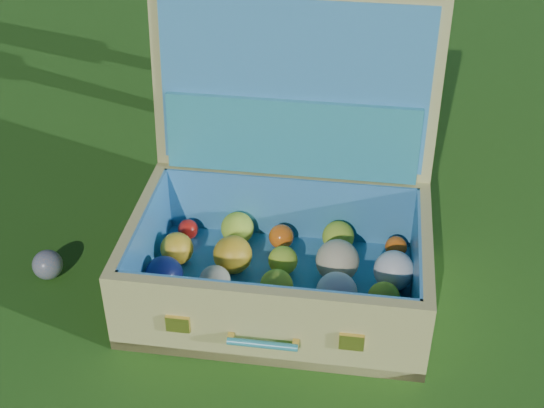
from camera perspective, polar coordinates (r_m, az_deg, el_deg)
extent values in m
plane|color=#215114|center=(1.76, -4.93, -5.75)|extent=(60.00, 60.00, 0.00)
sphere|color=#386192|center=(1.82, -16.55, -4.40)|extent=(0.07, 0.07, 0.07)
cube|color=tan|center=(1.71, 0.48, -6.60)|extent=(0.74, 0.60, 0.02)
cube|color=tan|center=(1.51, -0.56, -9.27)|extent=(0.62, 0.22, 0.19)
cube|color=tan|center=(1.81, 1.36, -0.39)|extent=(0.62, 0.22, 0.19)
cube|color=tan|center=(1.71, -9.82, -3.42)|extent=(0.14, 0.37, 0.19)
cube|color=tan|center=(1.65, 11.23, -5.30)|extent=(0.14, 0.37, 0.19)
cube|color=teal|center=(1.70, 0.48, -6.22)|extent=(0.68, 0.54, 0.01)
cube|color=teal|center=(1.51, -0.47, -8.55)|extent=(0.57, 0.19, 0.17)
cube|color=teal|center=(1.79, 1.30, -0.36)|extent=(0.57, 0.19, 0.17)
cube|color=teal|center=(1.70, -9.38, -3.16)|extent=(0.12, 0.36, 0.17)
cube|color=teal|center=(1.64, 10.76, -4.95)|extent=(0.12, 0.36, 0.17)
cube|color=tan|center=(1.70, 1.72, 9.10)|extent=(0.64, 0.27, 0.43)
cube|color=teal|center=(1.68, 1.64, 8.86)|extent=(0.58, 0.23, 0.38)
cube|color=teal|center=(1.72, 1.48, 4.99)|extent=(0.56, 0.21, 0.18)
cube|color=#F2C659|center=(1.52, -7.11, -8.97)|extent=(0.05, 0.02, 0.04)
cube|color=#F2C659|center=(1.48, 6.01, -10.30)|extent=(0.05, 0.02, 0.04)
cylinder|color=teal|center=(1.49, -0.73, -10.53)|extent=(0.14, 0.06, 0.01)
cube|color=#F2C659|center=(1.51, -3.13, -10.04)|extent=(0.02, 0.02, 0.01)
cube|color=#F2C659|center=(1.49, 1.79, -10.54)|extent=(0.02, 0.02, 0.01)
sphere|color=#B0150E|center=(1.62, -8.74, -7.88)|extent=(0.05, 0.05, 0.05)
sphere|color=#BBDA35|center=(1.60, -4.94, -7.62)|extent=(0.08, 0.08, 0.08)
sphere|color=silver|center=(1.57, 0.17, -8.63)|extent=(0.06, 0.06, 0.06)
sphere|color=orange|center=(1.57, 4.31, -8.82)|extent=(0.07, 0.07, 0.07)
sphere|color=#0E1647|center=(1.58, 9.07, -9.14)|extent=(0.06, 0.06, 0.06)
sphere|color=#0E1647|center=(1.68, -8.12, -5.29)|extent=(0.08, 0.08, 0.08)
sphere|color=beige|center=(1.66, -4.31, -5.77)|extent=(0.07, 0.07, 0.07)
sphere|color=#BBDA35|center=(1.64, 0.34, -6.15)|extent=(0.07, 0.07, 0.07)
sphere|color=silver|center=(1.62, 4.88, -6.65)|extent=(0.09, 0.09, 0.09)
sphere|color=#BBDA35|center=(1.63, 8.42, -7.00)|extent=(0.07, 0.07, 0.07)
sphere|color=gold|center=(1.75, -7.17, -3.35)|extent=(0.08, 0.08, 0.08)
sphere|color=gold|center=(1.71, -2.98, -3.83)|extent=(0.09, 0.09, 0.09)
sphere|color=#BBDA35|center=(1.71, 0.83, -4.26)|extent=(0.07, 0.07, 0.07)
sphere|color=beige|center=(1.69, 4.95, -4.28)|extent=(0.10, 0.10, 0.10)
sphere|color=silver|center=(1.69, 9.17, -4.96)|extent=(0.09, 0.09, 0.09)
sphere|color=#B0150E|center=(1.83, -6.34, -1.90)|extent=(0.05, 0.05, 0.05)
sphere|color=#BBDA35|center=(1.80, -2.63, -1.82)|extent=(0.08, 0.08, 0.08)
sphere|color=orange|center=(1.79, 0.70, -2.48)|extent=(0.06, 0.06, 0.06)
sphere|color=#BBDA35|center=(1.78, 5.00, -2.46)|extent=(0.08, 0.08, 0.08)
sphere|color=orange|center=(1.78, 9.32, -3.22)|extent=(0.05, 0.05, 0.05)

